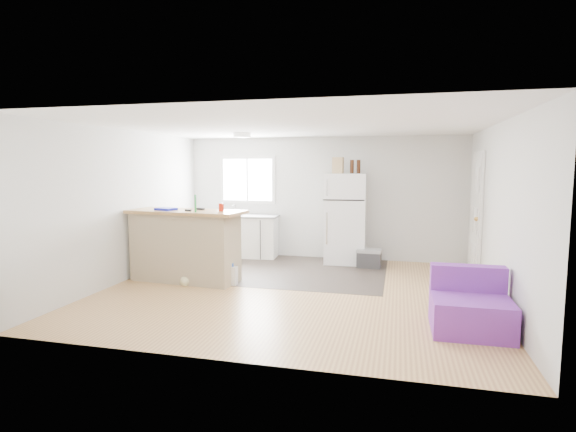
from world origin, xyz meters
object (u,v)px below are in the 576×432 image
Objects in this scene: purple_seat at (470,308)px; bottle_left at (352,167)px; peninsula at (185,245)px; mop at (188,271)px; red_cup at (221,207)px; cleaner_jug at (232,276)px; blue_tray at (166,209)px; cooler at (369,258)px; refrigerator at (345,218)px; cardboard_box at (338,165)px; bottle_right at (359,167)px; kitchen_cabinets at (232,235)px.

bottle_left is (-1.66, 3.17, 1.57)m from purple_seat.
peninsula is 4.29m from purple_seat.
red_cup is (0.46, 0.27, 0.97)m from mop.
peninsula is 5.48× the size of cleaner_jug.
cleaner_jug is 3.07m from bottle_left.
bottle_left is (2.71, 1.99, 0.66)m from blue_tray.
cooler is 3.17m from purple_seat.
refrigerator is 5.64× the size of cardboard_box.
cooler is 3.25m from mop.
cooler is 0.32× the size of mop.
cleaner_jug is 3.16m from bottle_right.
red_cup is 2.71m from bottle_left.
mop reaches higher than purple_seat.
red_cup is (-2.17, -1.64, 1.02)m from cooler.
refrigerator reaches higher than red_cup.
peninsula is at bearing 174.69° from cleaner_jug.
bottle_right reaches higher than kitchen_cabinets.
cardboard_box is at bearing -6.69° from kitchen_cabinets.
kitchen_cabinets is 16.10× the size of red_cup.
bottle_right is at bearing 130.95° from cooler.
red_cup is 0.48× the size of bottle_right.
purple_seat is (4.08, -3.29, -0.18)m from kitchen_cabinets.
cardboard_box is at bearing 51.18° from red_cup.
cooler is 1.71m from bottle_left.
kitchen_cabinets is 1.36× the size of mop.
cardboard_box is (-1.92, 3.18, 1.59)m from purple_seat.
bottle_left reaches higher than blue_tray.
refrigerator is 0.89m from cooler.
red_cup is at bearing 3.69° from mop.
blue_tray is (-0.29, -0.07, 0.58)m from peninsula.
blue_tray is at bearing -145.11° from refrigerator.
purple_seat is at bearing -58.84° from cardboard_box.
peninsula is at bearing -146.55° from cooler.
red_cup is at bearing -133.93° from refrigerator.
mop is 1.05m from blue_tray.
mop is 4.72× the size of blue_tray.
kitchen_cabinets is 2.26m from red_cup.
blue_tray reaches higher than peninsula.
peninsula is 15.86× the size of red_cup.
cleaner_jug is 0.25× the size of mop.
blue_tray reaches higher than cleaner_jug.
purple_seat is 6.98× the size of red_cup.
blue_tray is (-3.08, -1.71, 0.98)m from cooler.
purple_seat is 3.35× the size of bottle_left.
refrigerator is 1.20× the size of mop.
peninsula is 0.65m from blue_tray.
bottle_left is at bearing -0.12° from cardboard_box.
purple_seat is 3.89m from bottle_right.
peninsula is 7.61× the size of bottle_right.
cardboard_box is at bearing 57.75° from cleaner_jug.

